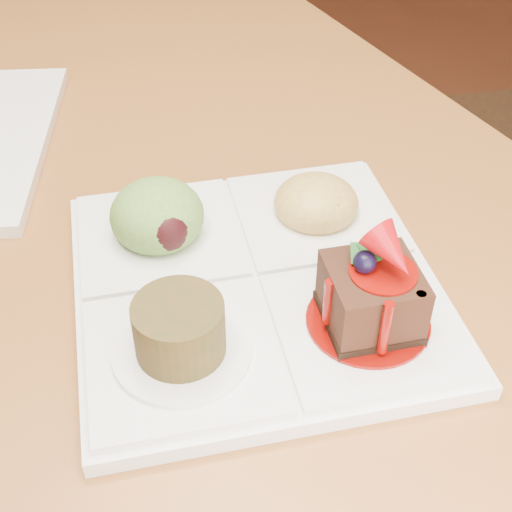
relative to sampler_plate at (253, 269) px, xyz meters
name	(u,v)px	position (x,y,z in m)	size (l,w,h in m)	color
sampler_plate	(253,269)	(0.00, 0.00, 0.00)	(0.31, 0.31, 0.10)	white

